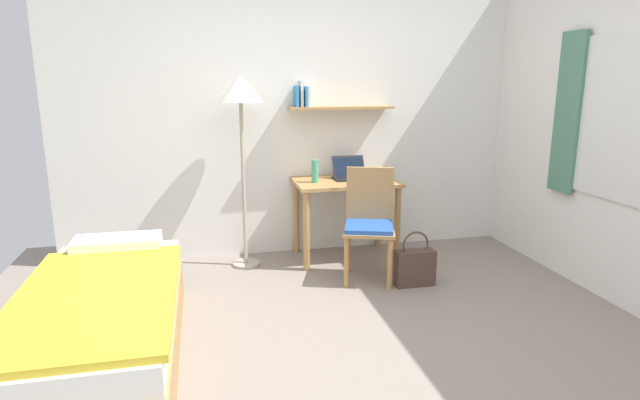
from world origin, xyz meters
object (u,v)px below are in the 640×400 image
Objects in this scene: desk_chair at (369,220)px; handbag at (415,266)px; book_stack at (376,177)px; desk at (345,196)px; water_bottle at (315,171)px; standing_lamp at (241,100)px; laptop at (349,173)px; bed at (103,323)px.

desk_chair is 0.52m from handbag.
book_stack is 0.96m from handbag.
water_bottle is at bearing -174.53° from desk.
handbag is at bearing -30.56° from standing_lamp.
desk_chair is 0.55× the size of standing_lamp.
water_bottle is (-0.34, -0.10, 0.05)m from laptop.
desk_chair is at bearing 25.59° from bed.
handbag is at bearing -69.30° from laptop.
book_stack is (0.23, -0.08, -0.03)m from laptop.
desk is at bearing 115.91° from handbag.
desk_chair is at bearing 141.54° from handbag.
bed is at bearing -163.17° from handbag.
desk is 0.95m from handbag.
handbag is at bearing -64.09° from desk.
desk is 1.01× the size of desk_chair.
desk_chair is 2.03× the size of handbag.
laptop reaches higher than bed.
desk is 0.38m from water_bottle.
standing_lamp is 8.21× the size of water_bottle.
handbag is (0.09, -0.75, -0.60)m from book_stack.
water_bottle reaches higher than desk.
desk is (1.86, 1.44, 0.35)m from bed.
book_stack is at bearing -19.16° from laptop.
handbag is (0.31, -0.83, -0.62)m from laptop.
bed is 2.33m from handbag.
water_bottle is (-0.35, 0.49, 0.34)m from desk_chair.
water_bottle reaches higher than handbag.
standing_lamp reaches higher than bed.
book_stack reaches higher than bed.
desk_chair is at bearing -83.27° from desk.
desk is 4.29× the size of book_stack.
standing_lamp reaches higher than desk.
handbag is at bearing -83.44° from book_stack.
desk_chair is 1.45m from standing_lamp.
standing_lamp is 0.88m from water_bottle.
water_bottle is at bearing -178.18° from book_stack.
bed is 2.05× the size of desk.
bed is at bearing -154.41° from desk_chair.
laptop is (0.97, 0.07, -0.66)m from standing_lamp.
bed is 8.77× the size of book_stack.
standing_lamp is at bearing 177.86° from water_bottle.
bed is 1.14× the size of standing_lamp.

